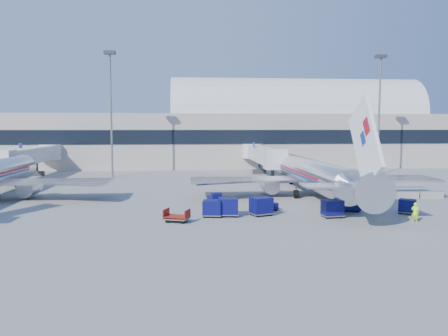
{
  "coord_description": "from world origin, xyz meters",
  "views": [
    {
      "loc": [
        -6.47,
        -50.54,
        9.01
      ],
      "look_at": [
        -1.63,
        6.0,
        3.73
      ],
      "focal_mm": 35.0,
      "sensor_mm": 36.0,
      "label": 1
    }
  ],
  "objects": [
    {
      "name": "barrier_mid",
      "position": [
        21.3,
        2.0,
        0.45
      ],
      "size": [
        3.0,
        0.55,
        0.9
      ],
      "primitive_type": "cube",
      "color": "#9E9E96",
      "rests_on": "ground"
    },
    {
      "name": "cart_train_b",
      "position": [
        -2.3,
        -7.03,
        1.0
      ],
      "size": [
        2.3,
        1.86,
        1.87
      ],
      "rotation": [
        0.0,
        0.0,
        -0.12
      ],
      "color": "#090B4A",
      "rests_on": "ground"
    },
    {
      "name": "cart_open_red",
      "position": [
        -7.44,
        -9.3,
        0.44
      ],
      "size": [
        2.69,
        2.29,
        0.61
      ],
      "rotation": [
        0.0,
        0.0,
        -0.35
      ],
      "color": "slate",
      "rests_on": "ground"
    },
    {
      "name": "ground",
      "position": [
        0.0,
        0.0,
        0.0
      ],
      "size": [
        260.0,
        260.0,
        0.0
      ],
      "primitive_type": "plane",
      "color": "gray",
      "rests_on": "ground"
    },
    {
      "name": "tug_left",
      "position": [
        -3.28,
        -1.4,
        0.75
      ],
      "size": [
        1.71,
        2.73,
        1.66
      ],
      "rotation": [
        0.0,
        0.0,
        1.75
      ],
      "color": "#090B4A",
      "rests_on": "ground"
    },
    {
      "name": "cart_solo_near",
      "position": [
        8.05,
        -8.46,
        0.95
      ],
      "size": [
        2.15,
        1.72,
        1.78
      ],
      "rotation": [
        0.0,
        0.0,
        0.09
      ],
      "color": "#090B4A",
      "rests_on": "ground"
    },
    {
      "name": "cart_train_c",
      "position": [
        -3.96,
        -7.15,
        0.91
      ],
      "size": [
        2.15,
        1.77,
        1.7
      ],
      "rotation": [
        0.0,
        0.0,
        -0.16
      ],
      "color": "#090B4A",
      "rests_on": "ground"
    },
    {
      "name": "cart_solo_far",
      "position": [
        16.48,
        -7.35,
        0.82
      ],
      "size": [
        2.19,
        2.07,
        1.54
      ],
      "rotation": [
        0.0,
        0.0,
        -0.58
      ],
      "color": "#090B4A",
      "rests_on": "ground"
    },
    {
      "name": "barrier_near",
      "position": [
        18.0,
        2.0,
        0.45
      ],
      "size": [
        3.0,
        0.55,
        0.9
      ],
      "primitive_type": "cube",
      "color": "#9E9E96",
      "rests_on": "ground"
    },
    {
      "name": "tug_right",
      "position": [
        10.76,
        -5.48,
        0.72
      ],
      "size": [
        2.59,
        1.56,
        1.59
      ],
      "rotation": [
        0.0,
        0.0,
        -0.15
      ],
      "color": "#090B4A",
      "rests_on": "ground"
    },
    {
      "name": "jetbridge_mid",
      "position": [
        -34.4,
        30.81,
        3.93
      ],
      "size": [
        4.4,
        27.5,
        6.25
      ],
      "color": "silver",
      "rests_on": "ground"
    },
    {
      "name": "jetbridge_near",
      "position": [
        7.6,
        30.81,
        3.93
      ],
      "size": [
        4.4,
        27.5,
        6.25
      ],
      "color": "silver",
      "rests_on": "ground"
    },
    {
      "name": "ramp_worker",
      "position": [
        15.21,
        -11.22,
        0.95
      ],
      "size": [
        0.82,
        0.79,
        1.9
      ],
      "primitive_type": "imported",
      "rotation": [
        0.0,
        0.0,
        2.45
      ],
      "color": "#A4FF1A",
      "rests_on": "ground"
    },
    {
      "name": "mast_east",
      "position": [
        30.0,
        30.0,
        14.79
      ],
      "size": [
        2.0,
        1.2,
        22.6
      ],
      "color": "slate",
      "rests_on": "ground"
    },
    {
      "name": "barrier_far",
      "position": [
        24.6,
        2.0,
        0.45
      ],
      "size": [
        3.0,
        0.55,
        0.9
      ],
      "primitive_type": "cube",
      "color": "#9E9E96",
      "rests_on": "ground"
    },
    {
      "name": "terminal",
      "position": [
        -13.6,
        55.96,
        7.52
      ],
      "size": [
        170.0,
        28.15,
        21.0
      ],
      "color": "#B2AA9E",
      "rests_on": "ground"
    },
    {
      "name": "airliner_main",
      "position": [
        10.0,
        4.51,
        2.93
      ],
      "size": [
        32.0,
        37.26,
        12.07
      ],
      "color": "silver",
      "rests_on": "ground"
    },
    {
      "name": "cart_train_a",
      "position": [
        1.09,
        -6.9,
        1.01
      ],
      "size": [
        2.59,
        2.31,
        1.89
      ],
      "rotation": [
        0.0,
        0.0,
        0.37
      ],
      "color": "#090B4A",
      "rests_on": "ground"
    },
    {
      "name": "mast_west",
      "position": [
        -20.0,
        30.0,
        14.79
      ],
      "size": [
        2.0,
        1.2,
        22.6
      ],
      "color": "slate",
      "rests_on": "ground"
    },
    {
      "name": "tug_lead",
      "position": [
        2.18,
        -4.52,
        0.62
      ],
      "size": [
        2.34,
        1.85,
        1.37
      ],
      "rotation": [
        0.0,
        0.0,
        0.45
      ],
      "color": "#090B4A",
      "rests_on": "ground"
    }
  ]
}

